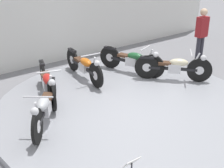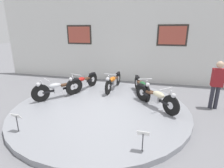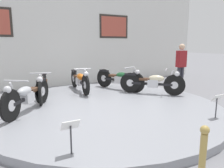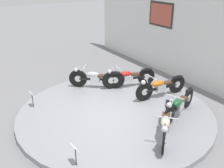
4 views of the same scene
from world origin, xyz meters
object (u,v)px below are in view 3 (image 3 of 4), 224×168
(motorcycle_cream, at_px, (153,82))
(visitor_standing, at_px, (181,63))
(info_placard_front_left, at_px, (71,130))
(motorcycle_silver, at_px, (27,95))
(motorcycle_green, at_px, (120,78))
(info_placard_front_centre, at_px, (217,101))
(motorcycle_orange, at_px, (80,80))
(motorcycle_red, at_px, (43,85))

(motorcycle_cream, xyz_separation_m, visitor_standing, (1.97, 0.78, 0.42))
(motorcycle_cream, relative_size, info_placard_front_left, 2.86)
(motorcycle_silver, xyz_separation_m, visitor_standing, (5.62, 0.78, 0.41))
(motorcycle_green, distance_m, motorcycle_cream, 1.18)
(motorcycle_cream, xyz_separation_m, info_placard_front_centre, (-0.24, -2.36, -0.02))
(motorcycle_cream, bearing_deg, motorcycle_orange, 141.30)
(motorcycle_cream, relative_size, visitor_standing, 0.87)
(motorcycle_green, height_order, motorcycle_cream, motorcycle_green)
(motorcycle_silver, height_order, motorcycle_green, motorcycle_silver)
(visitor_standing, bearing_deg, motorcycle_orange, 169.71)
(motorcycle_silver, distance_m, info_placard_front_left, 2.37)
(motorcycle_orange, relative_size, info_placard_front_left, 3.88)
(visitor_standing, bearing_deg, info_placard_front_left, -149.75)
(motorcycle_cream, height_order, info_placard_front_centre, motorcycle_cream)
(info_placard_front_centre, bearing_deg, motorcycle_silver, 145.33)
(motorcycle_silver, xyz_separation_m, motorcycle_cream, (3.65, 0.00, -0.01))
(motorcycle_silver, height_order, motorcycle_red, motorcycle_silver)
(motorcycle_cream, height_order, info_placard_front_left, motorcycle_cream)
(motorcycle_cream, distance_m, info_placard_front_left, 4.15)
(motorcycle_green, bearing_deg, motorcycle_orange, 161.40)
(info_placard_front_left, height_order, info_placard_front_centre, same)
(motorcycle_silver, bearing_deg, motorcycle_orange, 38.92)
(motorcycle_green, distance_m, info_placard_front_centre, 3.42)
(motorcycle_red, height_order, motorcycle_green, motorcycle_red)
(motorcycle_silver, distance_m, motorcycle_red, 1.18)
(visitor_standing, bearing_deg, motorcycle_red, 177.04)
(motorcycle_silver, relative_size, motorcycle_cream, 1.11)
(motorcycle_orange, xyz_separation_m, motorcycle_cream, (1.83, -1.47, -0.00))
(motorcycle_silver, relative_size, motorcycle_red, 0.84)
(motorcycle_red, bearing_deg, motorcycle_green, 0.01)
(info_placard_front_centre, bearing_deg, motorcycle_red, 129.95)
(motorcycle_red, height_order, info_placard_front_centre, motorcycle_red)
(motorcycle_orange, bearing_deg, info_placard_front_left, -112.45)
(info_placard_front_left, distance_m, info_placard_front_centre, 3.17)
(info_placard_front_left, xyz_separation_m, visitor_standing, (5.38, 3.14, 0.44))
(info_placard_front_centre, bearing_deg, motorcycle_orange, 112.54)
(motorcycle_red, xyz_separation_m, motorcycle_orange, (1.26, 0.43, -0.01))
(info_placard_front_centre, bearing_deg, motorcycle_green, 95.35)
(motorcycle_silver, xyz_separation_m, motorcycle_green, (3.09, 1.04, -0.01))
(motorcycle_green, bearing_deg, motorcycle_cream, -61.63)
(motorcycle_orange, relative_size, motorcycle_green, 1.06)
(motorcycle_red, height_order, info_placard_front_left, motorcycle_red)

